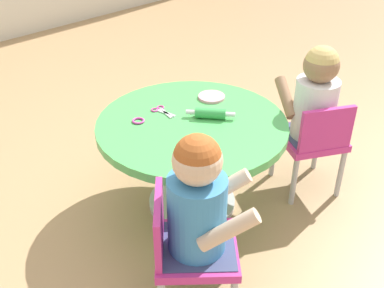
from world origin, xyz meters
name	(u,v)px	position (x,y,z in m)	size (l,w,h in m)	color
ground_plane	(192,203)	(0.00, 0.00, 0.00)	(10.00, 10.00, 0.00)	tan
craft_table	(192,143)	(0.00, 0.00, 0.37)	(0.89, 0.89, 0.48)	silver
child_chair_left	(187,248)	(-0.45, -0.44, 0.31)	(0.42, 0.42, 0.54)	#B7B7BC
seated_child_left	(199,200)	(-0.42, -0.46, 0.53)	(0.44, 0.43, 0.51)	#3F4772
child_chair_right	(313,140)	(0.53, -0.34, 0.31)	(0.41, 0.41, 0.54)	#B7B7BC
seated_child_right	(316,96)	(0.55, -0.30, 0.53)	(0.40, 0.43, 0.51)	#3F4772
rolling_pin	(210,113)	(0.09, -0.03, 0.51)	(0.16, 0.19, 0.05)	green
craft_scissors	(161,111)	(-0.03, 0.18, 0.49)	(0.07, 0.13, 0.01)	silver
playdough_blob_0	(212,97)	(0.24, 0.10, 0.49)	(0.13, 0.13, 0.01)	pink
cookie_cutter_0	(138,121)	(-0.18, 0.17, 0.49)	(0.06, 0.06, 0.01)	#D83FA5
cookie_cutter_1	(201,141)	(-0.10, -0.15, 0.49)	(0.07, 0.07, 0.01)	#D83FA5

